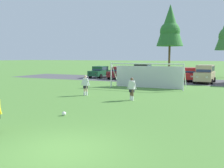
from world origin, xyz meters
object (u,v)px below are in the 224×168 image
player_midfield_center (132,89)px  parked_car_slot_center_right (189,74)px  parked_car_slot_right (205,74)px  soccer_goal (147,75)px  parked_car_slot_far_left (100,72)px  soccer_ball (64,114)px  parked_car_slot_center_left (143,72)px  parked_car_slot_center (155,74)px  player_defender_far (85,85)px  parked_car_slot_left (118,73)px

player_midfield_center → parked_car_slot_center_right: bearing=84.3°
parked_car_slot_center_right → parked_car_slot_right: size_ratio=0.91×
soccer_goal → parked_car_slot_right: soccer_goal is taller
player_midfield_center → parked_car_slot_far_left: size_ratio=0.38×
soccer_ball → parked_car_slot_center_left: 22.54m
soccer_goal → parked_car_slot_center: (-1.34, 7.66, -0.42)m
player_midfield_center → player_defender_far: bearing=172.2°
parked_car_slot_left → parked_car_slot_right: 11.91m
parked_car_slot_right → parked_car_slot_center_left: bearing=171.7°
parked_car_slot_far_left → parked_car_slot_right: bearing=-6.5°
player_midfield_center → parked_car_slot_center: 15.34m
parked_car_slot_center_left → parked_car_slot_far_left: bearing=175.5°
soccer_goal → parked_car_slot_left: bearing=128.5°
parked_car_slot_right → player_defender_far: bearing=-118.5°
parked_car_slot_left → parked_car_slot_center_left: (3.65, 0.05, 0.24)m
soccer_ball → player_midfield_center: (1.59, 5.98, 0.71)m
soccer_ball → player_defender_far: bearing=111.6°
player_defender_far → parked_car_slot_center: bearing=83.2°
soccer_ball → parked_car_slot_center_right: (3.29, 22.93, 0.77)m
soccer_ball → parked_car_slot_center: bearing=92.3°
parked_car_slot_far_left → parked_car_slot_center: size_ratio=1.00×
parked_car_slot_center_right → parked_car_slot_right: parked_car_slot_right is taller
soccer_goal → parked_car_slot_left: soccer_goal is taller
player_midfield_center → player_defender_far: same height
player_defender_far → parked_car_slot_right: (7.93, 14.59, 0.29)m
soccer_ball → parked_car_slot_left: bearing=106.3°
parked_car_slot_center_left → player_defender_far: bearing=-89.0°
soccer_ball → soccer_goal: soccer_goal is taller
soccer_goal → parked_car_slot_center_right: 9.89m
parked_car_slot_center_left → parked_car_slot_center_right: (6.17, 0.60, -0.24)m
parked_car_slot_left → soccer_ball: bearing=-73.7°
soccer_ball → parked_car_slot_center_right: parked_car_slot_center_right is taller
soccer_ball → soccer_goal: 13.52m
parked_car_slot_center_right → parked_car_slot_left: bearing=-176.2°
parked_car_slot_far_left → parked_car_slot_center_right: bearing=0.2°
parked_car_slot_far_left → soccer_ball: bearing=-66.8°
parked_car_slot_far_left → player_defender_far: bearing=-66.1°
parked_car_slot_center_right → player_midfield_center: bearing=-95.7°
parked_car_slot_left → parked_car_slot_far_left: bearing=169.7°
player_midfield_center → parked_car_slot_center_right: (1.70, 16.95, 0.05)m
soccer_ball → player_midfield_center: bearing=75.1°
soccer_goal → parked_car_slot_center: 7.79m
soccer_ball → parked_car_slot_left: (-6.53, 22.28, 0.77)m
soccer_goal → player_defender_far: 7.58m
parked_car_slot_center_right → player_defender_far: bearing=-109.8°
player_midfield_center → parked_car_slot_center_left: size_ratio=0.35×
soccer_ball → soccer_goal: bearing=88.0°
parked_car_slot_right → parked_car_slot_far_left: bearing=173.5°
parked_car_slot_left → parked_car_slot_right: parked_car_slot_right is taller
parked_car_slot_center → parked_car_slot_center_right: bearing=23.5°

